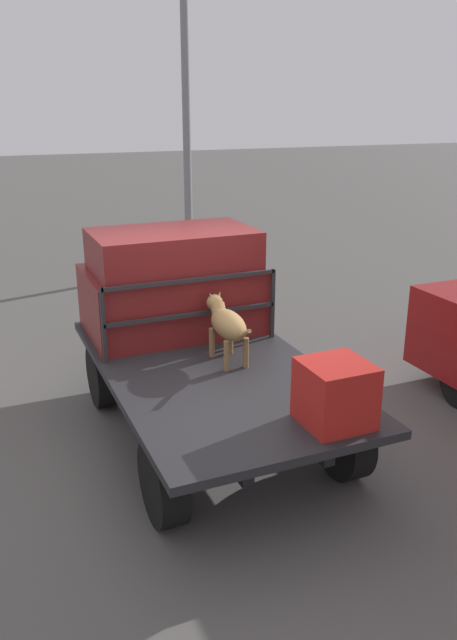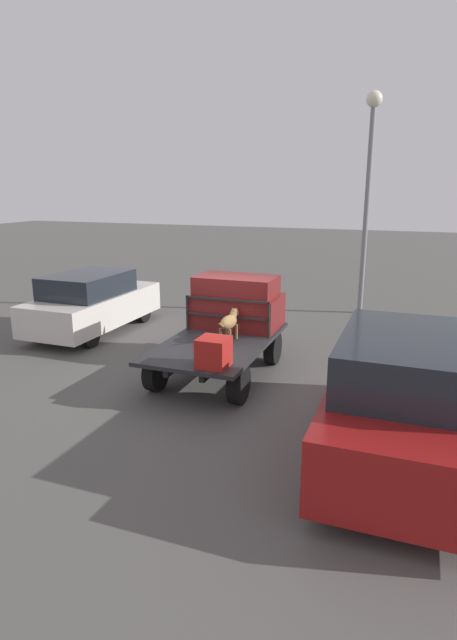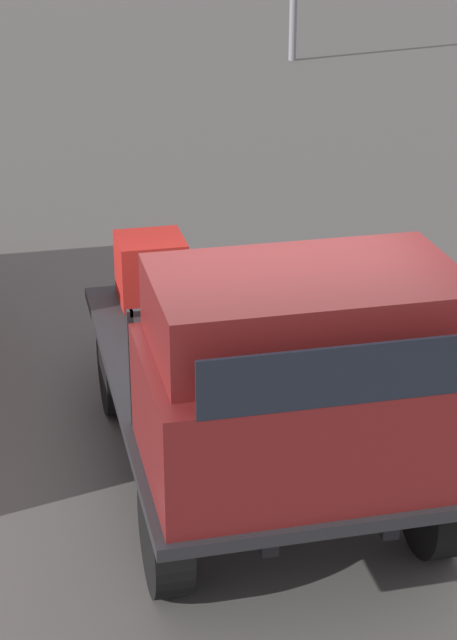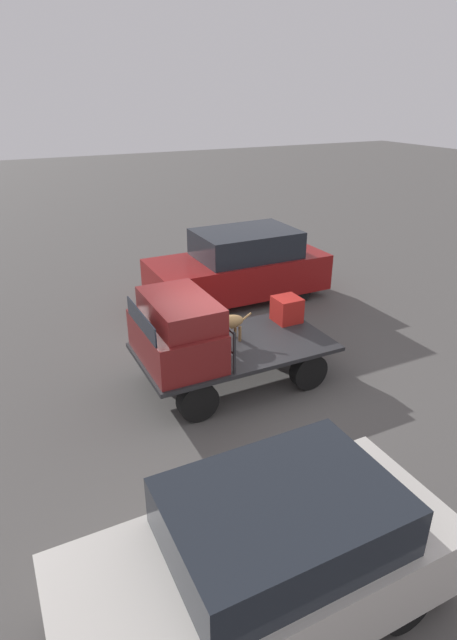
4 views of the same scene
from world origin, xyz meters
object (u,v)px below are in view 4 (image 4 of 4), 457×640
object	(u,v)px
dog	(226,323)
flatbed_truck	(235,355)
parked_pickup_far	(240,267)
parked_sedan	(266,560)
cargo_crate	(287,309)

from	to	relation	value
dog	flatbed_truck	bearing A→B (deg)	100.05
flatbed_truck	parked_pickup_far	xyz separation A→B (m)	(-2.08, -3.78, 0.36)
parked_sedan	parked_pickup_far	world-z (taller)	parked_pickup_far
flatbed_truck	parked_pickup_far	bearing A→B (deg)	-118.82
flatbed_truck	parked_pickup_far	distance (m)	4.34
flatbed_truck	cargo_crate	size ratio (longest dim) A/B	7.02
dog	parked_sedan	world-z (taller)	parked_sedan
dog	cargo_crate	size ratio (longest dim) A/B	1.88
flatbed_truck	dog	size ratio (longest dim) A/B	3.74
cargo_crate	parked_sedan	bearing A→B (deg)	55.66
flatbed_truck	parked_sedan	distance (m)	4.94
dog	cargo_crate	bearing A→B (deg)	-178.90
dog	parked_pickup_far	distance (m)	4.18
cargo_crate	parked_pickup_far	bearing A→B (deg)	-99.88
cargo_crate	parked_sedan	world-z (taller)	parked_sedan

